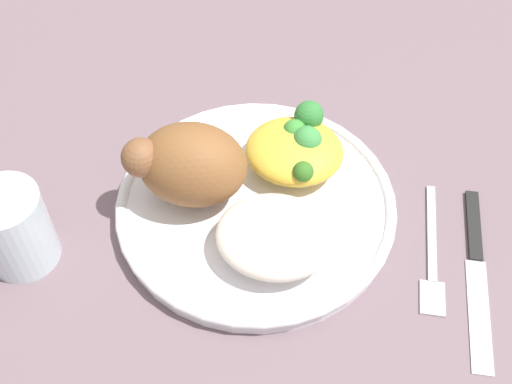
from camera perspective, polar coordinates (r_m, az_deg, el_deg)
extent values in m
plane|color=#6B5760|center=(0.64, 0.00, -1.71)|extent=(2.00, 2.00, 0.00)
cylinder|color=white|center=(0.63, 0.00, -1.30)|extent=(0.26, 0.26, 0.02)
torus|color=white|center=(0.63, 0.00, -0.88)|extent=(0.27, 0.27, 0.01)
ellipsoid|color=brown|center=(0.60, -5.48, 2.35)|extent=(0.10, 0.08, 0.08)
sphere|color=brown|center=(0.59, -9.84, 2.94)|extent=(0.04, 0.04, 0.04)
ellipsoid|color=silver|center=(0.57, 1.64, -3.82)|extent=(0.10, 0.09, 0.04)
ellipsoid|color=gold|center=(0.64, 3.31, 3.55)|extent=(0.09, 0.09, 0.03)
sphere|color=#346C22|center=(0.61, 4.08, 1.77)|extent=(0.02, 0.02, 0.02)
sphere|color=#3E8E44|center=(0.63, 4.43, 4.43)|extent=(0.03, 0.03, 0.03)
sphere|color=#286A31|center=(0.64, 3.85, 5.07)|extent=(0.02, 0.02, 0.02)
sphere|color=#317B37|center=(0.65, 4.58, 6.58)|extent=(0.03, 0.03, 0.03)
sphere|color=#3E8D37|center=(0.64, 3.33, 5.24)|extent=(0.02, 0.02, 0.02)
cube|color=#B2B2B7|center=(0.64, 14.89, -3.35)|extent=(0.01, 0.11, 0.01)
cube|color=#B2B2B7|center=(0.60, 14.95, -8.77)|extent=(0.02, 0.03, 0.00)
cube|color=black|center=(0.66, 18.27, -2.61)|extent=(0.01, 0.08, 0.01)
cube|color=silver|center=(0.61, 18.64, -9.95)|extent=(0.02, 0.11, 0.00)
cylinder|color=silver|center=(0.61, -20.10, -2.98)|extent=(0.06, 0.06, 0.08)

